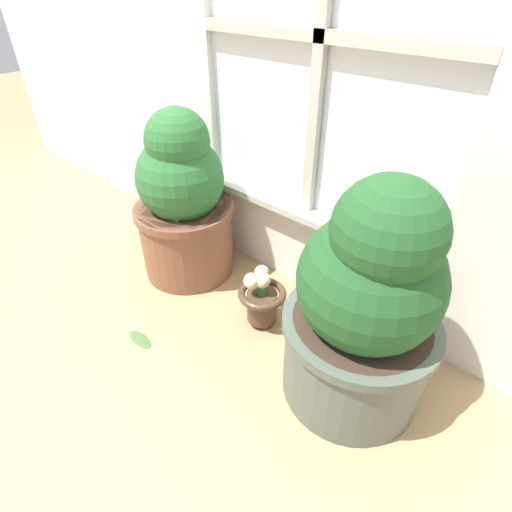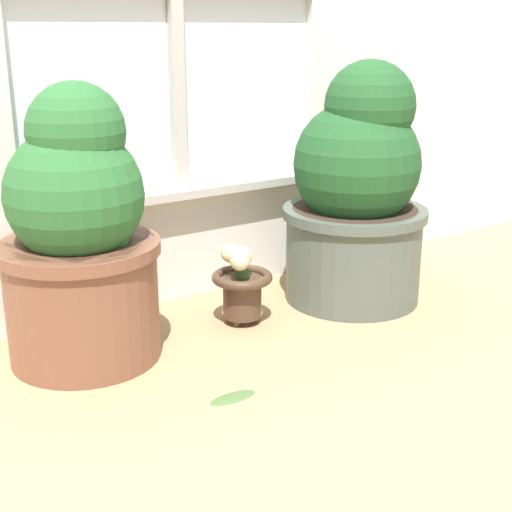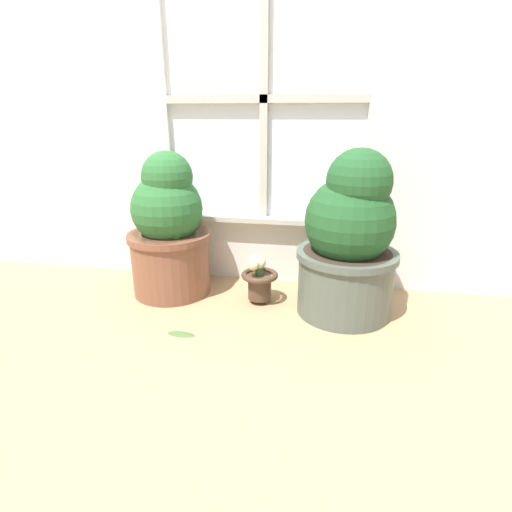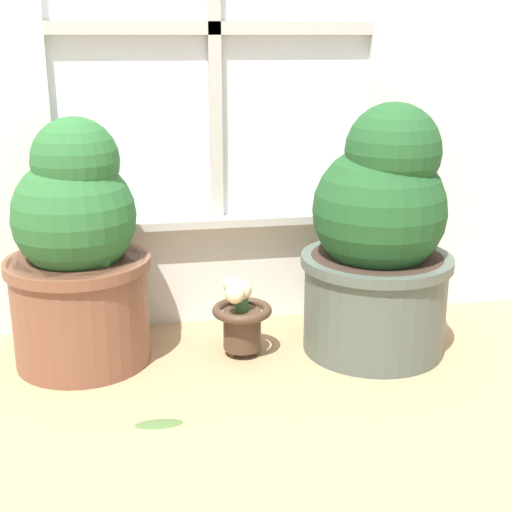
# 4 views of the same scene
# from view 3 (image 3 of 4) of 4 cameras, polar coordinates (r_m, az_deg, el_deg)

# --- Properties ---
(ground_plane) EXTENTS (10.00, 10.00, 0.00)m
(ground_plane) POSITION_cam_3_polar(r_m,az_deg,el_deg) (1.57, -2.47, -11.02)
(ground_plane) COLOR tan
(potted_plant_left) EXTENTS (0.38, 0.38, 0.65)m
(potted_plant_left) POSITION_cam_3_polar(r_m,az_deg,el_deg) (1.85, -12.33, 3.58)
(potted_plant_left) COLOR brown
(potted_plant_left) RESTS_ON ground_plane
(potted_plant_right) EXTENTS (0.41, 0.41, 0.68)m
(potted_plant_right) POSITION_cam_3_polar(r_m,az_deg,el_deg) (1.65, 13.11, 2.02)
(potted_plant_right) COLOR #4C564C
(potted_plant_right) RESTS_ON ground_plane
(flower_vase) EXTENTS (0.16, 0.16, 0.22)m
(flower_vase) POSITION_cam_3_polar(r_m,az_deg,el_deg) (1.77, 0.44, -3.26)
(flower_vase) COLOR #473323
(flower_vase) RESTS_ON ground_plane
(fallen_leaf) EXTENTS (0.11, 0.05, 0.01)m
(fallen_leaf) POSITION_cam_3_polar(r_m,az_deg,el_deg) (1.58, -10.64, -10.84)
(fallen_leaf) COLOR #476633
(fallen_leaf) RESTS_ON ground_plane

